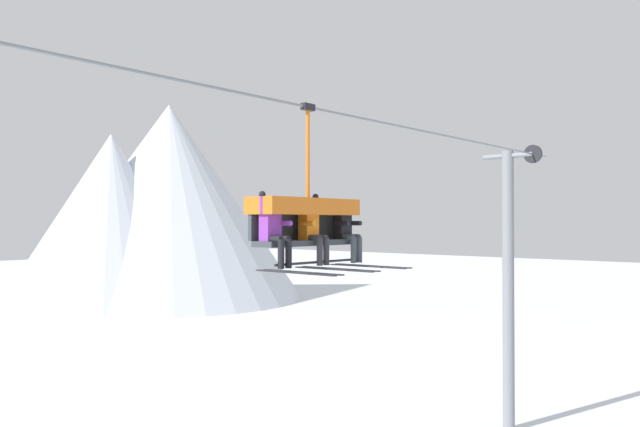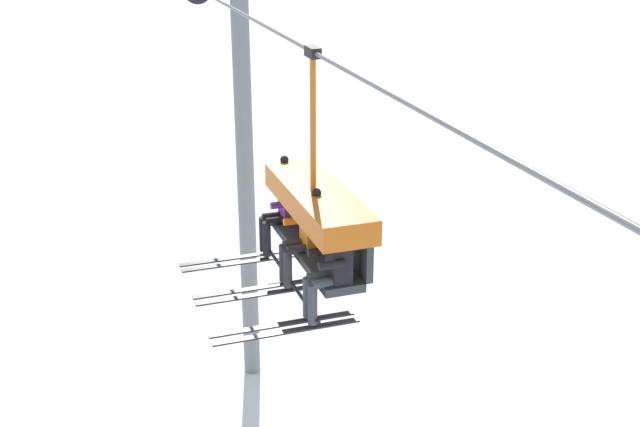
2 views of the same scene
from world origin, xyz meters
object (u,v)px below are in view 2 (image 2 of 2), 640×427
Objects in this scene: chairlift_chair at (319,211)px; skier_orange at (302,235)px; skier_purple at (280,208)px; lift_tower_near at (245,183)px; skier_black at (328,269)px.

chairlift_chair is 1.68× the size of skier_orange.
skier_orange is at bearing 0.00° from skier_purple.
lift_tower_near is 5.18× the size of skier_orange.
skier_black is (0.96, -0.01, -0.02)m from skier_orange.
skier_purple is 0.97m from skier_orange.
chairlift_chair reaches higher than skier_black.
lift_tower_near is 7.21m from skier_orange.
skier_purple is at bearing -167.49° from chairlift_chair.
skier_purple is (5.96, -0.92, 1.75)m from lift_tower_near.
skier_black is at bearing -0.20° from skier_purple.
skier_purple is at bearing 179.80° from skier_black.
lift_tower_near reaches higher than skier_purple.
lift_tower_near is at bearing 174.15° from chairlift_chair.
skier_black is at bearing -12.94° from chairlift_chair.
lift_tower_near is 5.18× the size of skier_black.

